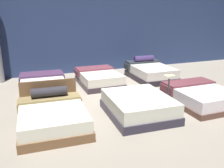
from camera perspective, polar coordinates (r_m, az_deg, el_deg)
ground_plane at (r=7.73m, az=1.05°, el=-3.48°), size 18.00×18.00×0.02m
showroom_back_wall at (r=10.94m, az=-6.59°, el=11.87°), size 18.00×0.06×3.50m
bed_0 at (r=5.98m, az=-13.82°, el=-7.38°), size 1.66×2.01×0.92m
bed_1 at (r=6.46m, az=6.24°, el=-5.14°), size 1.67×1.99×0.54m
bed_2 at (r=7.66m, az=20.10°, el=-2.68°), size 1.67×1.97×0.54m
bed_3 at (r=8.71m, az=-15.94°, el=-0.15°), size 1.64×2.22×0.49m
bed_4 at (r=9.12m, az=-3.15°, el=1.41°), size 1.48×1.95×0.55m
bed_5 at (r=10.00m, az=9.01°, el=2.84°), size 1.57×2.10×0.86m
price_sign at (r=7.02m, az=13.06°, el=-2.73°), size 0.28×0.24×0.98m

